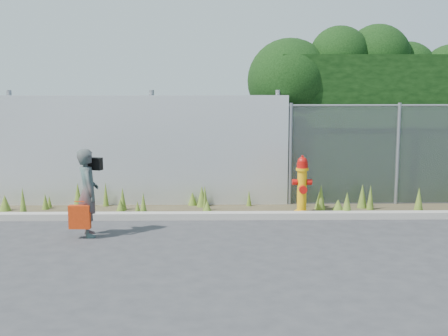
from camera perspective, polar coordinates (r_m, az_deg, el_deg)
name	(u,v)px	position (r m, az deg, el deg)	size (l,w,h in m)	color
ground	(245,246)	(9.65, 1.94, -7.13)	(80.00, 80.00, 0.00)	#323234
curb	(240,216)	(11.38, 1.48, -4.38)	(16.00, 0.22, 0.12)	#9B958C
weed_strip	(223,204)	(11.98, -0.11, -3.31)	(16.00, 1.27, 0.55)	#3F3624
corrugated_fence	(74,151)	(12.68, -13.57, 1.52)	(8.50, 0.21, 2.30)	silver
hedge	(432,106)	(14.10, 18.46, 5.41)	(7.96, 1.91, 3.66)	black
fire_hydrant	(302,186)	(11.77, 7.14, -1.62)	(0.37, 0.33, 1.11)	#EAA60C
woman	(88,193)	(10.31, -12.34, -2.22)	(0.52, 0.34, 1.43)	#116B64
red_tote_bag	(80,217)	(10.23, -13.06, -4.38)	(0.34, 0.13, 0.45)	#A22909
black_shoulder_bag	(94,164)	(10.33, -11.79, 0.38)	(0.27, 0.11, 0.20)	black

